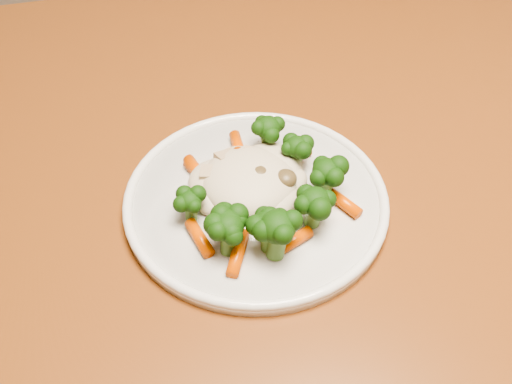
% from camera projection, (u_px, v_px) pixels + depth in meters
% --- Properties ---
extents(dining_table, '(1.50, 1.20, 0.75)m').
position_uv_depth(dining_table, '(274.00, 240.00, 0.73)').
color(dining_table, brown).
rests_on(dining_table, ground).
extents(plate, '(0.26, 0.26, 0.01)m').
position_uv_depth(plate, '(256.00, 202.00, 0.64)').
color(plate, white).
rests_on(plate, dining_table).
extents(meal, '(0.17, 0.19, 0.05)m').
position_uv_depth(meal, '(261.00, 193.00, 0.61)').
color(meal, beige).
rests_on(meal, plate).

